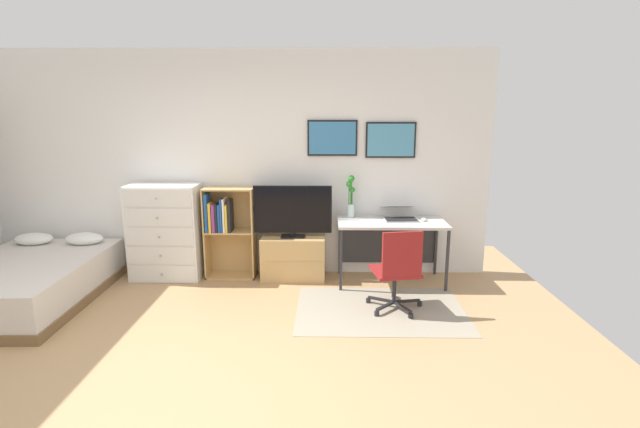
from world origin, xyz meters
TOP-DOWN VIEW (x-y plane):
  - ground_plane at (0.00, 0.00)m, footprint 7.20×7.20m
  - wall_back_with_posters at (0.02, 2.43)m, footprint 6.12×0.09m
  - area_rug at (1.65, 1.24)m, footprint 1.70×1.20m
  - bed at (-2.08, 1.40)m, footprint 1.42×1.99m
  - dresser at (-0.83, 2.15)m, footprint 0.82×0.46m
  - bookshelf at (-0.12, 2.22)m, footprint 0.59×0.30m
  - tv_stand at (0.69, 2.17)m, footprint 0.76×0.41m
  - television at (0.69, 2.15)m, footprint 0.92×0.16m
  - desk at (1.85, 2.14)m, footprint 1.24×0.63m
  - office_chair at (1.81, 1.21)m, footprint 0.58×0.57m
  - laptop at (1.96, 2.19)m, footprint 0.41×0.44m
  - computer_mouse at (2.23, 2.09)m, footprint 0.06×0.10m
  - bamboo_vase at (1.38, 2.27)m, footprint 0.11×0.11m

SIDE VIEW (x-z plane):
  - ground_plane at x=0.00m, z-range 0.00..0.00m
  - area_rug at x=1.65m, z-range 0.00..0.01m
  - bed at x=-2.08m, z-range -0.06..0.51m
  - tv_stand at x=0.69m, z-range 0.00..0.52m
  - office_chair at x=1.81m, z-range 0.03..0.89m
  - dresser at x=-0.83m, z-range 0.00..1.14m
  - desk at x=1.85m, z-range 0.24..0.98m
  - bookshelf at x=-0.12m, z-range 0.09..1.19m
  - computer_mouse at x=2.23m, z-range 0.74..0.77m
  - laptop at x=1.96m, z-range 0.72..0.89m
  - television at x=0.69m, z-range 0.52..1.14m
  - bamboo_vase at x=1.38m, z-range 0.74..1.24m
  - wall_back_with_posters at x=0.02m, z-range 0.00..2.70m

